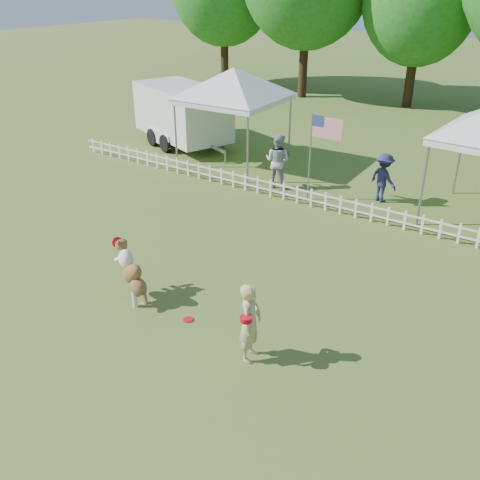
{
  "coord_description": "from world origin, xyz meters",
  "views": [
    {
      "loc": [
        6.23,
        -7.08,
        6.64
      ],
      "look_at": [
        -0.02,
        2.0,
        1.1
      ],
      "focal_mm": 40.0,
      "sensor_mm": 36.0,
      "label": 1
    }
  ],
  "objects_px": {
    "canopy_tent_left": "(234,118)",
    "cargo_trailer": "(182,115)",
    "flag_pole": "(310,158)",
    "spectator_b": "(383,178)",
    "spectator_a": "(278,161)",
    "frisbee_on_turf": "(188,319)",
    "handler": "(250,323)",
    "dog": "(133,274)"
  },
  "relations": [
    {
      "from": "canopy_tent_left",
      "to": "cargo_trailer",
      "type": "distance_m",
      "value": 3.41
    },
    {
      "from": "flag_pole",
      "to": "spectator_b",
      "type": "height_order",
      "value": "flag_pole"
    },
    {
      "from": "flag_pole",
      "to": "spectator_a",
      "type": "relative_size",
      "value": 1.52
    },
    {
      "from": "frisbee_on_turf",
      "to": "cargo_trailer",
      "type": "xyz_separation_m",
      "value": [
        -8.48,
        9.97,
        1.23
      ]
    },
    {
      "from": "canopy_tent_left",
      "to": "flag_pole",
      "type": "distance_m",
      "value": 4.44
    },
    {
      "from": "frisbee_on_turf",
      "to": "handler",
      "type": "bearing_deg",
      "value": -8.98
    },
    {
      "from": "handler",
      "to": "frisbee_on_turf",
      "type": "height_order",
      "value": "handler"
    },
    {
      "from": "handler",
      "to": "dog",
      "type": "relative_size",
      "value": 1.23
    },
    {
      "from": "frisbee_on_turf",
      "to": "flag_pole",
      "type": "height_order",
      "value": "flag_pole"
    },
    {
      "from": "frisbee_on_turf",
      "to": "flag_pole",
      "type": "bearing_deg",
      "value": 98.53
    },
    {
      "from": "canopy_tent_left",
      "to": "spectator_a",
      "type": "distance_m",
      "value": 3.08
    },
    {
      "from": "cargo_trailer",
      "to": "spectator_b",
      "type": "bearing_deg",
      "value": 12.3
    },
    {
      "from": "dog",
      "to": "spectator_b",
      "type": "xyz_separation_m",
      "value": [
        2.42,
        8.73,
        0.13
      ]
    },
    {
      "from": "frisbee_on_turf",
      "to": "flag_pole",
      "type": "distance_m",
      "value": 7.66
    },
    {
      "from": "dog",
      "to": "spectator_b",
      "type": "relative_size",
      "value": 0.84
    },
    {
      "from": "dog",
      "to": "spectator_a",
      "type": "xyz_separation_m",
      "value": [
        -1.02,
        7.92,
        0.27
      ]
    },
    {
      "from": "handler",
      "to": "spectator_b",
      "type": "xyz_separation_m",
      "value": [
        -0.86,
        8.95,
        -0.02
      ]
    },
    {
      "from": "dog",
      "to": "spectator_b",
      "type": "distance_m",
      "value": 9.05
    },
    {
      "from": "spectator_a",
      "to": "dog",
      "type": "bearing_deg",
      "value": 93.61
    },
    {
      "from": "handler",
      "to": "spectator_a",
      "type": "bearing_deg",
      "value": 13.05
    },
    {
      "from": "canopy_tent_left",
      "to": "dog",
      "type": "bearing_deg",
      "value": -70.36
    },
    {
      "from": "canopy_tent_left",
      "to": "spectator_b",
      "type": "relative_size",
      "value": 2.22
    },
    {
      "from": "dog",
      "to": "handler",
      "type": "bearing_deg",
      "value": 16.86
    },
    {
      "from": "frisbee_on_turf",
      "to": "spectator_b",
      "type": "bearing_deg",
      "value": 84.03
    },
    {
      "from": "dog",
      "to": "flag_pole",
      "type": "bearing_deg",
      "value": 107.72
    },
    {
      "from": "frisbee_on_turf",
      "to": "canopy_tent_left",
      "type": "distance_m",
      "value": 10.65
    },
    {
      "from": "cargo_trailer",
      "to": "spectator_b",
      "type": "relative_size",
      "value": 3.59
    },
    {
      "from": "cargo_trailer",
      "to": "spectator_b",
      "type": "distance_m",
      "value": 9.49
    },
    {
      "from": "canopy_tent_left",
      "to": "cargo_trailer",
      "type": "bearing_deg",
      "value": 162.95
    },
    {
      "from": "cargo_trailer",
      "to": "spectator_a",
      "type": "xyz_separation_m",
      "value": [
        5.95,
        -2.11,
        -0.32
      ]
    },
    {
      "from": "dog",
      "to": "cargo_trailer",
      "type": "height_order",
      "value": "cargo_trailer"
    },
    {
      "from": "cargo_trailer",
      "to": "spectator_b",
      "type": "xyz_separation_m",
      "value": [
        9.39,
        -1.31,
        -0.46
      ]
    },
    {
      "from": "flag_pole",
      "to": "spectator_b",
      "type": "bearing_deg",
      "value": 32.04
    },
    {
      "from": "dog",
      "to": "canopy_tent_left",
      "type": "distance_m",
      "value": 9.96
    },
    {
      "from": "dog",
      "to": "spectator_b",
      "type": "bearing_deg",
      "value": 95.24
    },
    {
      "from": "cargo_trailer",
      "to": "flag_pole",
      "type": "height_order",
      "value": "flag_pole"
    },
    {
      "from": "dog",
      "to": "flag_pole",
      "type": "relative_size",
      "value": 0.47
    },
    {
      "from": "handler",
      "to": "canopy_tent_left",
      "type": "bearing_deg",
      "value": 21.83
    },
    {
      "from": "flag_pole",
      "to": "spectator_a",
      "type": "distance_m",
      "value": 1.55
    },
    {
      "from": "frisbee_on_turf",
      "to": "canopy_tent_left",
      "type": "xyz_separation_m",
      "value": [
        -5.22,
        9.12,
        1.74
      ]
    },
    {
      "from": "handler",
      "to": "frisbee_on_turf",
      "type": "bearing_deg",
      "value": 66.23
    },
    {
      "from": "dog",
      "to": "canopy_tent_left",
      "type": "bearing_deg",
      "value": 132.72
    }
  ]
}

